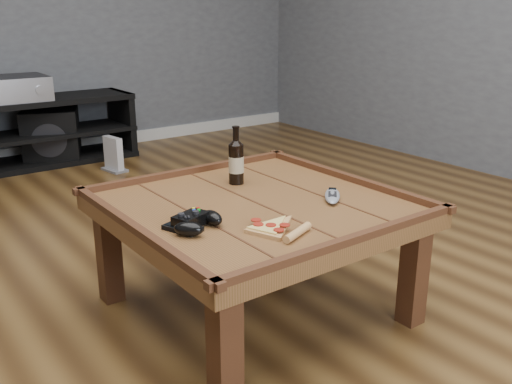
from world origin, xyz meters
TOP-DOWN VIEW (x-y plane):
  - ground at (0.00, 0.00)m, footprint 6.00×6.00m
  - baseboard at (0.00, 2.99)m, footprint 5.00×0.02m
  - coffee_table at (0.00, 0.00)m, footprint 1.03×1.03m
  - media_console at (0.00, 2.75)m, footprint 1.40×0.45m
  - beer_bottle at (0.08, 0.24)m, footprint 0.06×0.06m
  - game_controller at (-0.31, -0.10)m, footprint 0.19×0.17m
  - pizza_slice at (-0.12, -0.27)m, footprint 0.25×0.30m
  - smartphone at (-0.36, -0.08)m, footprint 0.11×0.14m
  - remote_control at (0.26, -0.14)m, footprint 0.17×0.17m
  - av_receiver at (-0.16, 2.74)m, footprint 0.50×0.43m
  - subwoofer at (0.11, 2.80)m, footprint 0.53×0.53m
  - game_console at (0.37, 2.23)m, footprint 0.14×0.22m

SIDE VIEW (x-z plane):
  - ground at x=0.00m, z-range 0.00..0.00m
  - baseboard at x=0.00m, z-range 0.00..0.10m
  - game_console at x=0.37m, z-range -0.01..0.24m
  - subwoofer at x=0.11m, z-range 0.00..0.40m
  - media_console at x=0.00m, z-range 0.00..0.50m
  - coffee_table at x=0.00m, z-range 0.15..0.63m
  - smartphone at x=-0.36m, z-range 0.45..0.47m
  - pizza_slice at x=-0.12m, z-range 0.45..0.47m
  - remote_control at x=0.26m, z-range 0.45..0.48m
  - game_controller at x=-0.31m, z-range 0.45..0.50m
  - beer_bottle at x=0.08m, z-range 0.43..0.67m
  - av_receiver at x=-0.16m, z-range 0.50..0.67m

